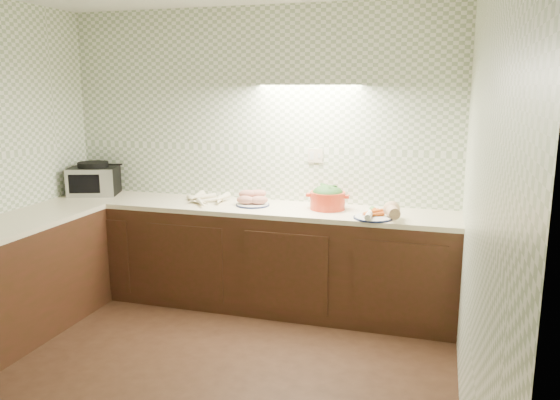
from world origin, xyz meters
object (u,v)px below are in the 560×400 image
(parsnip_pile, at_px, (212,199))
(sweet_potato_plate, at_px, (253,199))
(onion_bowl, at_px, (256,198))
(veg_plate, at_px, (382,212))
(toaster_oven, at_px, (94,179))
(dutch_oven, at_px, (328,197))

(parsnip_pile, height_order, sweet_potato_plate, sweet_potato_plate)
(onion_bowl, bearing_deg, sweet_potato_plate, -88.29)
(sweet_potato_plate, bearing_deg, veg_plate, -8.88)
(toaster_oven, distance_m, sweet_potato_plate, 1.62)
(onion_bowl, xyz_separation_m, dutch_oven, (0.66, -0.08, 0.06))
(parsnip_pile, bearing_deg, dutch_oven, 3.02)
(sweet_potato_plate, bearing_deg, dutch_oven, 2.98)
(onion_bowl, height_order, dutch_oven, dutch_oven)
(parsnip_pile, bearing_deg, toaster_oven, 177.48)
(sweet_potato_plate, height_order, veg_plate, veg_plate)
(veg_plate, bearing_deg, sweet_potato_plate, 171.12)
(toaster_oven, distance_m, dutch_oven, 2.27)
(toaster_oven, height_order, onion_bowl, toaster_oven)
(sweet_potato_plate, relative_size, veg_plate, 0.80)
(onion_bowl, height_order, veg_plate, veg_plate)
(toaster_oven, xyz_separation_m, dutch_oven, (2.27, -0.00, -0.05))
(sweet_potato_plate, bearing_deg, parsnip_pile, -176.90)
(toaster_oven, distance_m, veg_plate, 2.75)
(veg_plate, bearing_deg, dutch_oven, 156.05)
(parsnip_pile, relative_size, sweet_potato_plate, 1.53)
(toaster_oven, distance_m, parsnip_pile, 1.25)
(parsnip_pile, height_order, veg_plate, veg_plate)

